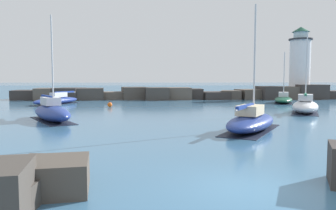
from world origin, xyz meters
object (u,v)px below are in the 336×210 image
lighthouse (300,68)px  sailboat_moored_0 (305,106)px  sailboat_moored_4 (283,99)px  sailboat_moored_2 (251,121)px  sailboat_moored_1 (57,100)px  sailboat_moored_3 (52,112)px  mooring_buoy_orange_near (110,105)px

lighthouse → sailboat_moored_0: lighthouse is taller
sailboat_moored_0 → sailboat_moored_4: sailboat_moored_0 is taller
sailboat_moored_2 → sailboat_moored_1: bearing=129.5°
sailboat_moored_0 → sailboat_moored_3: bearing=-168.3°
sailboat_moored_1 → sailboat_moored_3: sailboat_moored_1 is taller
lighthouse → mooring_buoy_orange_near: lighthouse is taller
sailboat_moored_3 → mooring_buoy_orange_near: bearing=76.5°
sailboat_moored_0 → mooring_buoy_orange_near: bearing=158.8°
sailboat_moored_0 → mooring_buoy_orange_near: 22.15m
mooring_buoy_orange_near → sailboat_moored_2: bearing=-58.0°
sailboat_moored_1 → mooring_buoy_orange_near: size_ratio=12.41×
sailboat_moored_0 → lighthouse: bearing=66.7°
sailboat_moored_1 → sailboat_moored_2: sailboat_moored_1 is taller
sailboat_moored_0 → sailboat_moored_1: sailboat_moored_1 is taller
sailboat_moored_1 → lighthouse: bearing=16.5°
sailboat_moored_0 → mooring_buoy_orange_near: sailboat_moored_0 is taller
sailboat_moored_4 → sailboat_moored_3: bearing=-145.7°
sailboat_moored_3 → mooring_buoy_orange_near: (3.10, 12.93, -0.43)m
mooring_buoy_orange_near → sailboat_moored_3: bearing=-103.5°
sailboat_moored_1 → mooring_buoy_orange_near: sailboat_moored_1 is taller
lighthouse → sailboat_moored_4: (-7.20, -10.82, -4.80)m
sailboat_moored_4 → mooring_buoy_orange_near: bearing=-167.0°
sailboat_moored_1 → sailboat_moored_2: 30.69m
sailboat_moored_4 → lighthouse: bearing=56.4°
lighthouse → sailboat_moored_1: (-38.90, -11.55, -4.75)m
sailboat_moored_0 → sailboat_moored_4: bearing=76.4°
sailboat_moored_1 → sailboat_moored_4: size_ratio=1.36×
lighthouse → sailboat_moored_0: 26.94m
sailboat_moored_2 → mooring_buoy_orange_near: (-11.78, 18.86, -0.34)m
lighthouse → sailboat_moored_3: lighthouse is taller
sailboat_moored_2 → mooring_buoy_orange_near: sailboat_moored_2 is taller
sailboat_moored_1 → sailboat_moored_4: 31.70m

